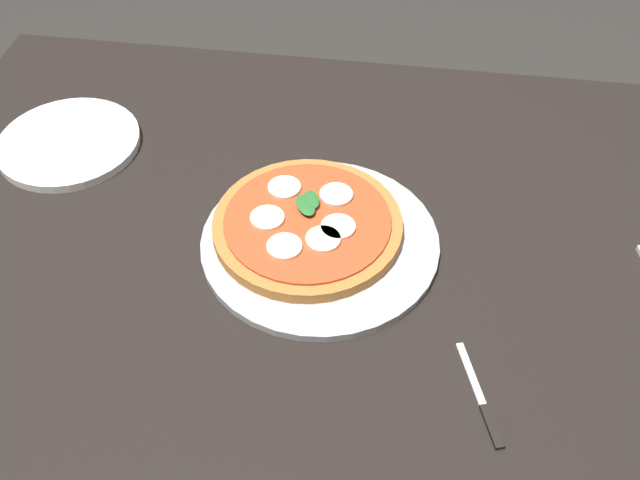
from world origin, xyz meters
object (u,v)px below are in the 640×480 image
at_px(dining_table, 316,285).
at_px(plate_white, 69,143).
at_px(serving_tray, 320,242).
at_px(knife, 484,407).
at_px(pizza, 308,224).

distance_m(dining_table, plate_white, 0.47).
bearing_deg(dining_table, serving_tray, -61.27).
relative_size(dining_table, serving_tray, 3.91).
xyz_separation_m(plate_white, knife, (0.66, -0.39, -0.00)).
xyz_separation_m(serving_tray, pizza, (-0.02, 0.02, 0.02)).
bearing_deg(serving_tray, knife, -45.27).
xyz_separation_m(dining_table, serving_tray, (0.01, -0.01, 0.12)).
distance_m(dining_table, knife, 0.36).
height_order(pizza, plate_white, pizza).
distance_m(serving_tray, plate_white, 0.46).
bearing_deg(dining_table, knife, -46.06).
bearing_deg(dining_table, plate_white, 161.49).
xyz_separation_m(dining_table, plate_white, (-0.43, 0.14, 0.12)).
bearing_deg(serving_tray, dining_table, 118.73).
distance_m(serving_tray, pizza, 0.03).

